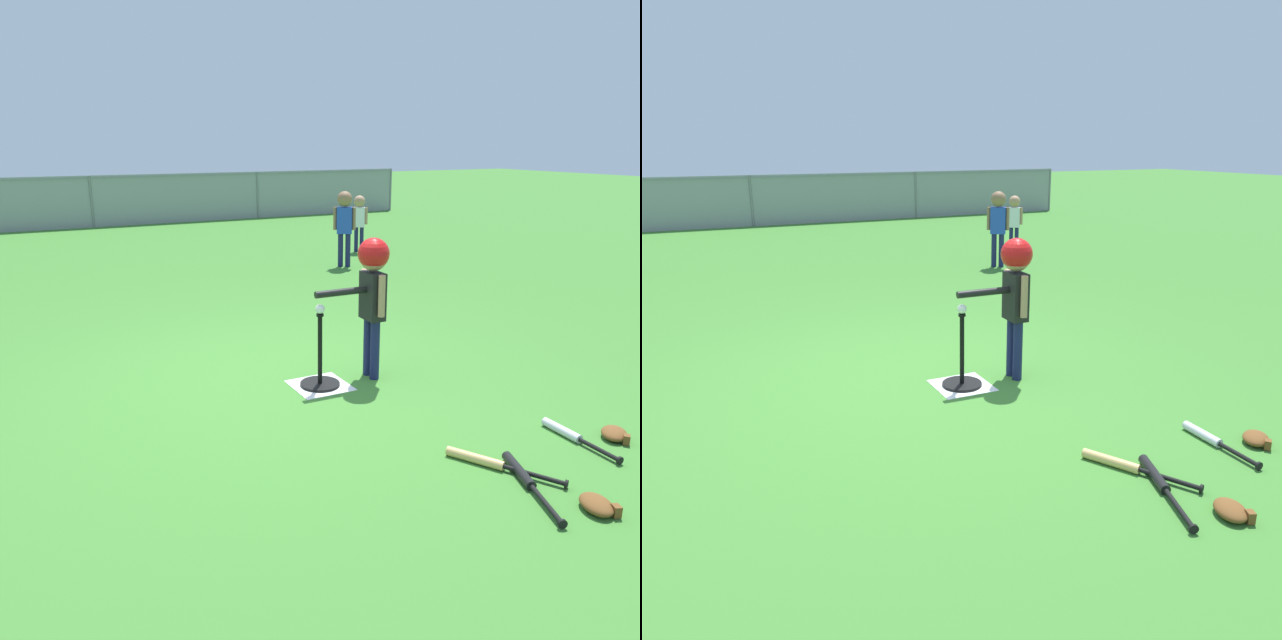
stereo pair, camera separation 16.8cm
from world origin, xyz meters
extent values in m
plane|color=#3D7A2D|center=(0.00, 0.00, 0.00)|extent=(60.00, 60.00, 0.00)
cube|color=white|center=(0.26, -0.34, 0.00)|extent=(0.44, 0.44, 0.01)
cylinder|color=black|center=(0.26, -0.34, 0.01)|extent=(0.32, 0.32, 0.03)
cylinder|color=black|center=(0.26, -0.34, 0.31)|extent=(0.04, 0.04, 0.58)
cylinder|color=black|center=(0.26, -0.34, 0.59)|extent=(0.06, 0.06, 0.02)
sphere|color=white|center=(0.26, -0.34, 0.64)|extent=(0.07, 0.07, 0.07)
cylinder|color=#191E4C|center=(0.73, -0.40, 0.25)|extent=(0.08, 0.08, 0.50)
cylinder|color=#191E4C|center=(0.73, -0.29, 0.25)|extent=(0.08, 0.08, 0.50)
cube|color=black|center=(0.73, -0.34, 0.69)|extent=(0.14, 0.22, 0.39)
cylinder|color=tan|center=(0.73, -0.48, 0.72)|extent=(0.06, 0.06, 0.33)
cylinder|color=tan|center=(0.74, -0.21, 0.72)|extent=(0.06, 0.06, 0.33)
sphere|color=tan|center=(0.73, -0.34, 1.01)|extent=(0.22, 0.22, 0.22)
sphere|color=red|center=(0.73, -0.34, 1.04)|extent=(0.26, 0.26, 0.26)
cylinder|color=black|center=(0.52, -0.34, 0.75)|extent=(0.60, 0.07, 0.06)
cylinder|color=#191E4C|center=(3.77, 4.93, 0.22)|extent=(0.07, 0.07, 0.44)
cylinder|color=#191E4C|center=(3.69, 4.98, 0.22)|extent=(0.07, 0.07, 0.44)
cube|color=white|center=(3.73, 4.96, 0.61)|extent=(0.23, 0.20, 0.34)
cylinder|color=tan|center=(3.83, 4.89, 0.63)|extent=(0.05, 0.05, 0.29)
cylinder|color=tan|center=(3.63, 5.02, 0.63)|extent=(0.05, 0.05, 0.29)
sphere|color=tan|center=(3.73, 4.96, 0.89)|extent=(0.19, 0.19, 0.19)
cylinder|color=#191E4C|center=(2.89, 3.86, 0.26)|extent=(0.08, 0.08, 0.52)
cylinder|color=#191E4C|center=(2.79, 3.92, 0.26)|extent=(0.08, 0.08, 0.52)
cube|color=#2347B7|center=(2.84, 3.89, 0.72)|extent=(0.27, 0.24, 0.40)
cylinder|color=#8C6647|center=(2.96, 3.82, 0.75)|extent=(0.06, 0.06, 0.34)
cylinder|color=#8C6647|center=(2.72, 3.97, 0.75)|extent=(0.06, 0.06, 0.34)
sphere|color=#8C6647|center=(2.84, 3.89, 1.05)|extent=(0.23, 0.23, 0.23)
cylinder|color=silver|center=(1.32, -1.84, 0.03)|extent=(0.07, 0.31, 0.06)
cylinder|color=black|center=(1.31, -2.14, 0.03)|extent=(0.03, 0.31, 0.03)
cylinder|color=black|center=(1.31, -2.30, 0.03)|extent=(0.05, 0.02, 0.05)
cylinder|color=#DBB266|center=(0.54, -1.88, 0.03)|extent=(0.23, 0.34, 0.06)
cylinder|color=black|center=(0.71, -2.19, 0.03)|extent=(0.20, 0.33, 0.03)
cylinder|color=black|center=(0.80, -2.34, 0.03)|extent=(0.05, 0.04, 0.05)
cylinder|color=black|center=(0.67, -2.11, 0.03)|extent=(0.18, 0.36, 0.06)
cylinder|color=black|center=(0.55, -2.44, 0.03)|extent=(0.15, 0.34, 0.03)
cylinder|color=black|center=(0.48, -2.61, 0.03)|extent=(0.05, 0.03, 0.05)
ellipsoid|color=brown|center=(0.78, -2.57, 0.04)|extent=(0.23, 0.26, 0.07)
cube|color=brown|center=(0.82, -2.66, 0.04)|extent=(0.06, 0.06, 0.06)
ellipsoid|color=brown|center=(1.58, -2.04, 0.04)|extent=(0.27, 0.26, 0.07)
cube|color=brown|center=(1.57, -2.14, 0.04)|extent=(0.06, 0.06, 0.06)
cylinder|color=slate|center=(0.00, 10.49, 0.57)|extent=(0.06, 0.06, 1.15)
cylinder|color=slate|center=(4.00, 10.49, 0.57)|extent=(0.06, 0.06, 1.15)
cylinder|color=slate|center=(8.00, 10.49, 0.57)|extent=(0.06, 0.06, 1.15)
cube|color=gray|center=(0.00, 10.49, 1.09)|extent=(16.00, 0.03, 0.03)
cube|color=gray|center=(0.00, 10.49, 0.57)|extent=(16.00, 0.01, 1.15)
camera|label=1|loc=(-1.86, -4.49, 1.90)|focal=34.97mm
camera|label=2|loc=(-1.70, -4.57, 1.90)|focal=34.97mm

